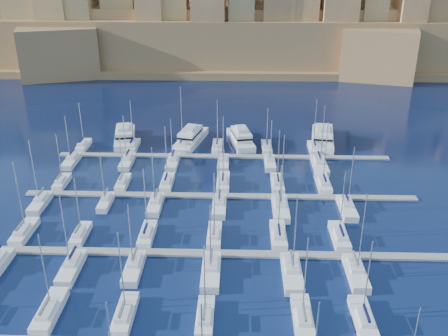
{
  "coord_description": "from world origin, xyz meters",
  "views": [
    {
      "loc": [
        3.78,
        -85.3,
        49.46
      ],
      "look_at": [
        1.04,
        6.0,
        8.55
      ],
      "focal_mm": 40.0,
      "sensor_mm": 36.0,
      "label": 1
    }
  ],
  "objects_px": {
    "sailboat_2": "(125,314)",
    "sailboat_4": "(303,317)",
    "motor_yacht_d": "(323,137)",
    "motor_yacht_a": "(125,136)",
    "motor_yacht_b": "(191,137)",
    "motor_yacht_c": "(241,138)"
  },
  "relations": [
    {
      "from": "sailboat_2",
      "to": "motor_yacht_b",
      "type": "xyz_separation_m",
      "value": [
        3.22,
        70.17,
        0.98
      ]
    },
    {
      "from": "sailboat_2",
      "to": "motor_yacht_a",
      "type": "distance_m",
      "value": 72.06
    },
    {
      "from": "sailboat_4",
      "to": "motor_yacht_d",
      "type": "distance_m",
      "value": 72.48
    },
    {
      "from": "motor_yacht_a",
      "to": "motor_yacht_d",
      "type": "distance_m",
      "value": 54.06
    },
    {
      "from": "motor_yacht_a",
      "to": "motor_yacht_d",
      "type": "xyz_separation_m",
      "value": [
        54.05,
        0.86,
        0.0
      ]
    },
    {
      "from": "sailboat_4",
      "to": "motor_yacht_a",
      "type": "height_order",
      "value": "sailboat_4"
    },
    {
      "from": "sailboat_2",
      "to": "motor_yacht_c",
      "type": "relative_size",
      "value": 0.87
    },
    {
      "from": "sailboat_4",
      "to": "motor_yacht_a",
      "type": "distance_m",
      "value": 81.22
    },
    {
      "from": "motor_yacht_b",
      "to": "motor_yacht_d",
      "type": "distance_m",
      "value": 35.88
    },
    {
      "from": "sailboat_4",
      "to": "motor_yacht_b",
      "type": "distance_m",
      "value": 73.53
    },
    {
      "from": "motor_yacht_b",
      "to": "motor_yacht_c",
      "type": "relative_size",
      "value": 1.03
    },
    {
      "from": "motor_yacht_a",
      "to": "motor_yacht_c",
      "type": "xyz_separation_m",
      "value": [
        31.8,
        -0.56,
        0.0
      ]
    },
    {
      "from": "sailboat_4",
      "to": "motor_yacht_c",
      "type": "relative_size",
      "value": 0.84
    },
    {
      "from": "sailboat_2",
      "to": "motor_yacht_b",
      "type": "relative_size",
      "value": 0.84
    },
    {
      "from": "sailboat_2",
      "to": "sailboat_4",
      "type": "distance_m",
      "value": 25.61
    },
    {
      "from": "sailboat_2",
      "to": "motor_yacht_c",
      "type": "xyz_separation_m",
      "value": [
        16.82,
        69.91,
        0.98
      ]
    },
    {
      "from": "sailboat_2",
      "to": "motor_yacht_d",
      "type": "relative_size",
      "value": 0.74
    },
    {
      "from": "sailboat_2",
      "to": "sailboat_4",
      "type": "height_order",
      "value": "sailboat_2"
    },
    {
      "from": "motor_yacht_d",
      "to": "sailboat_2",
      "type": "bearing_deg",
      "value": -118.71
    },
    {
      "from": "sailboat_4",
      "to": "motor_yacht_a",
      "type": "bearing_deg",
      "value": 119.98
    },
    {
      "from": "motor_yacht_c",
      "to": "motor_yacht_b",
      "type": "bearing_deg",
      "value": 178.93
    },
    {
      "from": "sailboat_4",
      "to": "motor_yacht_d",
      "type": "bearing_deg",
      "value": 79.29
    }
  ]
}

